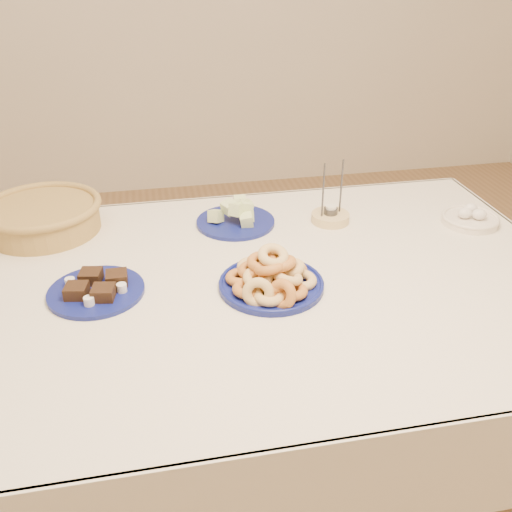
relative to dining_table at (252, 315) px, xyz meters
name	(u,v)px	position (x,y,z in m)	size (l,w,h in m)	color
ground	(253,479)	(0.00, 0.00, -0.64)	(5.00, 5.00, 0.00)	olive
dining_table	(252,315)	(0.00, 0.00, 0.00)	(1.71, 1.11, 0.75)	brown
donut_platter	(271,277)	(0.04, -0.05, 0.14)	(0.35, 0.35, 0.12)	navy
melon_plate	(236,217)	(0.02, 0.33, 0.13)	(0.32, 0.32, 0.08)	navy
brownie_plate	(96,289)	(-0.39, 0.02, 0.12)	(0.27, 0.27, 0.04)	navy
wicker_basket	(43,215)	(-0.55, 0.40, 0.16)	(0.46, 0.46, 0.09)	olive
candle_holder	(330,216)	(0.30, 0.29, 0.12)	(0.15, 0.15, 0.20)	tan
egg_bowl	(470,218)	(0.72, 0.20, 0.12)	(0.20, 0.20, 0.06)	silver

